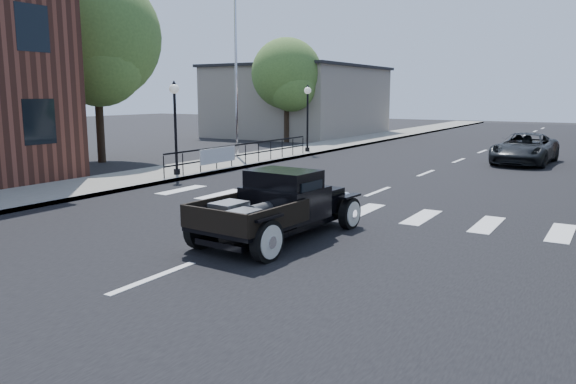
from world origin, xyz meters
The scene contains 14 objects.
ground centered at (0.00, 0.00, 0.00)m, with size 120.00×120.00×0.00m, color black.
road centered at (0.00, 15.00, 0.01)m, with size 14.00×80.00×0.02m, color black.
road_markings centered at (0.00, 10.00, 0.00)m, with size 12.00×60.00×0.06m, color silver, non-canonical shape.
sidewalk_left centered at (-8.50, 15.00, 0.07)m, with size 3.00×80.00×0.15m, color #99978B.
low_building_left centered at (-15.00, 28.00, 2.50)m, with size 10.00×12.00×5.00m, color gray.
railing centered at (-7.30, 10.00, 0.65)m, with size 0.08×10.00×1.00m, color black, non-canonical shape.
banner centered at (-7.22, 8.00, 0.45)m, with size 0.04×2.20×0.60m, color silver, non-canonical shape.
lamp_post_b centered at (-7.60, 6.00, 1.87)m, with size 0.36×0.36×3.44m, color black, non-canonical shape.
lamp_post_c centered at (-7.60, 16.00, 1.87)m, with size 0.36×0.36×3.44m, color black, non-canonical shape.
flagpole centered at (-9.20, 12.00, 6.26)m, with size 0.12×0.12×12.22m, color silver.
big_tree_near centered at (-14.00, 8.00, 4.28)m, with size 5.82×5.82×8.55m, color #44662C, non-canonical shape.
big_tree_far centered at (-12.50, 22.00, 3.36)m, with size 4.57×4.57×6.71m, color #44662C, non-canonical shape.
hotrod_pickup centered at (0.41, 0.35, 0.76)m, with size 2.04×4.38×1.52m, color black, non-canonical shape.
second_car centered at (2.81, 17.38, 0.68)m, with size 2.26×4.90×1.36m, color black.
Camera 1 is at (6.66, -9.63, 3.09)m, focal length 35.00 mm.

